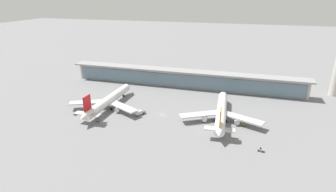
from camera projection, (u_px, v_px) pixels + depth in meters
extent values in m
plane|color=slate|center=(162.00, 115.00, 179.44)|extent=(1200.00, 1200.00, 0.00)
cylinder|color=white|center=(109.00, 100.00, 188.68)|extent=(6.76, 56.89, 5.99)
cone|color=white|center=(128.00, 87.00, 216.16)|extent=(5.94, 5.47, 5.87)
cone|color=white|center=(83.00, 117.00, 161.25)|extent=(5.48, 6.66, 5.39)
cube|color=black|center=(126.00, 87.00, 212.73)|extent=(4.53, 2.54, 0.72)
cube|color=#B7BABF|center=(89.00, 102.00, 187.99)|extent=(26.18, 16.99, 0.72)
cube|color=#B7BABF|center=(122.00, 106.00, 180.81)|extent=(26.04, 17.54, 0.72)
cylinder|color=silver|center=(92.00, 106.00, 187.33)|extent=(3.36, 4.38, 3.31)
cylinder|color=silver|center=(118.00, 109.00, 181.86)|extent=(3.36, 4.38, 3.31)
cube|color=red|center=(87.00, 103.00, 163.38)|extent=(0.82, 7.24, 9.30)
cube|color=#B7BABF|center=(87.00, 114.00, 164.86)|extent=(16.59, 4.77, 0.52)
cylinder|color=black|center=(103.00, 108.00, 188.60)|extent=(1.26, 1.46, 1.45)
cylinder|color=black|center=(111.00, 109.00, 186.76)|extent=(1.26, 1.46, 1.45)
cylinder|color=black|center=(124.00, 96.00, 210.72)|extent=(1.26, 1.46, 1.45)
cylinder|color=white|center=(221.00, 111.00, 170.84)|extent=(9.80, 57.09, 5.99)
cone|color=white|center=(223.00, 95.00, 198.93)|extent=(6.22, 5.77, 5.87)
cone|color=white|center=(219.00, 133.00, 142.81)|extent=(5.82, 6.94, 5.39)
cube|color=black|center=(223.00, 95.00, 195.43)|extent=(4.65, 2.78, 0.72)
cube|color=#B7BABF|center=(200.00, 114.00, 169.11)|extent=(25.69, 18.59, 0.72)
cube|color=#B7BABF|center=(243.00, 118.00, 163.81)|extent=(26.41, 15.86, 0.72)
cylinder|color=silver|center=(205.00, 118.00, 168.66)|extent=(3.59, 4.55, 3.31)
cylinder|color=silver|center=(237.00, 121.00, 164.63)|extent=(3.59, 4.55, 3.31)
cube|color=orange|center=(221.00, 117.00, 145.04)|extent=(1.21, 7.26, 9.30)
cube|color=#B7BABF|center=(220.00, 129.00, 146.50)|extent=(16.80, 5.65, 0.52)
cylinder|color=black|center=(215.00, 120.00, 170.46)|extent=(1.33, 1.53, 1.45)
cylinder|color=black|center=(226.00, 121.00, 169.10)|extent=(1.33, 1.53, 1.45)
cylinder|color=black|center=(222.00, 105.00, 193.32)|extent=(1.33, 1.53, 1.45)
cube|color=olive|center=(144.00, 112.00, 180.86)|extent=(2.91, 2.76, 1.50)
cube|color=black|center=(144.00, 111.00, 181.24)|extent=(1.80, 1.22, 0.70)
cube|color=silver|center=(138.00, 113.00, 178.14)|extent=(4.43, 5.11, 2.50)
cylinder|color=black|center=(142.00, 113.00, 181.40)|extent=(0.72, 0.91, 0.90)
cylinder|color=black|center=(144.00, 114.00, 179.89)|extent=(0.72, 0.91, 0.90)
cylinder|color=black|center=(136.00, 115.00, 178.48)|extent=(0.72, 0.91, 0.90)
cylinder|color=black|center=(138.00, 116.00, 176.97)|extent=(0.72, 0.91, 0.90)
cube|color=gray|center=(98.00, 120.00, 170.40)|extent=(2.62, 3.18, 0.90)
cube|color=black|center=(98.00, 119.00, 169.84)|extent=(0.94, 0.94, 0.70)
cylinder|color=black|center=(97.00, 120.00, 171.33)|extent=(0.66, 0.93, 0.90)
cylinder|color=black|center=(99.00, 120.00, 171.59)|extent=(0.66, 0.93, 0.90)
cylinder|color=black|center=(97.00, 121.00, 169.54)|extent=(0.66, 0.93, 0.90)
cylinder|color=black|center=(99.00, 121.00, 169.79)|extent=(0.66, 0.93, 0.90)
cube|color=gray|center=(261.00, 150.00, 137.62)|extent=(3.08, 2.14, 0.90)
cube|color=black|center=(261.00, 148.00, 137.47)|extent=(0.85, 0.85, 0.70)
cylinder|color=black|center=(263.00, 151.00, 137.88)|extent=(0.94, 0.49, 0.90)
cylinder|color=black|center=(263.00, 152.00, 136.74)|extent=(0.94, 0.49, 0.90)
cylinder|color=black|center=(259.00, 149.00, 138.82)|extent=(0.94, 0.49, 0.90)
cylinder|color=black|center=(259.00, 151.00, 137.67)|extent=(0.94, 0.49, 0.90)
cube|color=#234C9E|center=(76.00, 113.00, 179.27)|extent=(2.59, 3.17, 0.90)
cube|color=black|center=(75.00, 112.00, 178.78)|extent=(0.94, 0.94, 0.70)
cylinder|color=black|center=(77.00, 113.00, 180.56)|extent=(0.65, 0.93, 0.90)
cylinder|color=black|center=(78.00, 114.00, 179.65)|extent=(0.65, 0.93, 0.90)
cylinder|color=black|center=(74.00, 114.00, 179.22)|extent=(0.65, 0.93, 0.90)
cylinder|color=black|center=(75.00, 115.00, 178.31)|extent=(0.65, 0.93, 0.90)
cube|color=yellow|center=(244.00, 124.00, 164.98)|extent=(1.51, 2.81, 0.90)
cube|color=black|center=(244.00, 123.00, 164.43)|extent=(0.70, 0.70, 0.70)
cylinder|color=black|center=(243.00, 124.00, 166.21)|extent=(0.28, 0.90, 0.90)
cylinder|color=black|center=(245.00, 124.00, 165.82)|extent=(0.28, 0.90, 0.90)
cylinder|color=black|center=(242.00, 125.00, 164.45)|extent=(0.28, 0.90, 0.90)
cylinder|color=black|center=(245.00, 125.00, 164.07)|extent=(0.28, 0.90, 0.90)
cube|color=beige|center=(183.00, 79.00, 230.67)|extent=(196.15, 8.00, 14.00)
cube|color=slate|center=(182.00, 81.00, 227.07)|extent=(192.23, 0.50, 11.20)
cube|color=gray|center=(183.00, 71.00, 226.17)|extent=(200.08, 12.80, 1.20)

